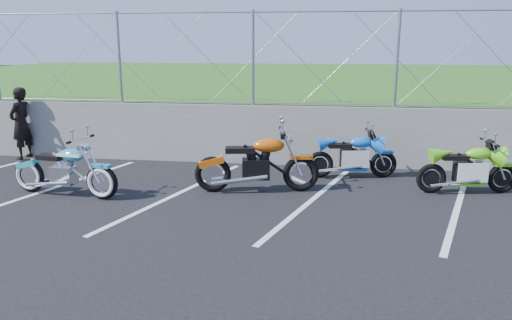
# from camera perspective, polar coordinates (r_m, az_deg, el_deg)

# --- Properties ---
(ground) EXTENTS (90.00, 90.00, 0.00)m
(ground) POSITION_cam_1_polar(r_m,az_deg,el_deg) (8.14, -10.95, -5.91)
(ground) COLOR black
(ground) RESTS_ON ground
(retaining_wall) EXTENTS (30.00, 0.22, 1.30)m
(retaining_wall) POSITION_cam_1_polar(r_m,az_deg,el_deg) (11.24, -5.38, 3.08)
(retaining_wall) COLOR slate
(retaining_wall) RESTS_ON ground
(grass_field) EXTENTS (30.00, 20.00, 1.30)m
(grass_field) POSITION_cam_1_polar(r_m,az_deg,el_deg) (21.01, 0.93, 7.99)
(grass_field) COLOR #255115
(grass_field) RESTS_ON ground
(chain_link_fence) EXTENTS (28.00, 0.03, 2.00)m
(chain_link_fence) POSITION_cam_1_polar(r_m,az_deg,el_deg) (11.06, -5.57, 11.52)
(chain_link_fence) COLOR gray
(chain_link_fence) RESTS_ON retaining_wall
(parking_lines) EXTENTS (18.29, 4.31, 0.01)m
(parking_lines) POSITION_cam_1_polar(r_m,az_deg,el_deg) (8.78, -1.38, -4.20)
(parking_lines) COLOR silver
(parking_lines) RESTS_ON ground
(cruiser_turquoise) EXTENTS (2.11, 0.66, 1.05)m
(cruiser_turquoise) POSITION_cam_1_polar(r_m,az_deg,el_deg) (9.35, -20.93, -1.33)
(cruiser_turquoise) COLOR black
(cruiser_turquoise) RESTS_ON ground
(naked_orange) EXTENTS (2.24, 0.76, 1.12)m
(naked_orange) POSITION_cam_1_polar(r_m,az_deg,el_deg) (8.96, 0.31, -0.66)
(naked_orange) COLOR black
(naked_orange) RESTS_ON ground
(sportbike_green) EXTENTS (1.81, 0.64, 0.94)m
(sportbike_green) POSITION_cam_1_polar(r_m,az_deg,el_deg) (9.67, 23.16, -1.16)
(sportbike_green) COLOR black
(sportbike_green) RESTS_ON ground
(sportbike_blue) EXTENTS (1.80, 0.64, 0.93)m
(sportbike_blue) POSITION_cam_1_polar(r_m,az_deg,el_deg) (10.09, 11.04, 0.25)
(sportbike_blue) COLOR black
(sportbike_blue) RESTS_ON ground
(person_standing) EXTENTS (0.46, 0.64, 1.65)m
(person_standing) POSITION_cam_1_polar(r_m,az_deg,el_deg) (12.67, -25.29, 3.82)
(person_standing) COLOR black
(person_standing) RESTS_ON ground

